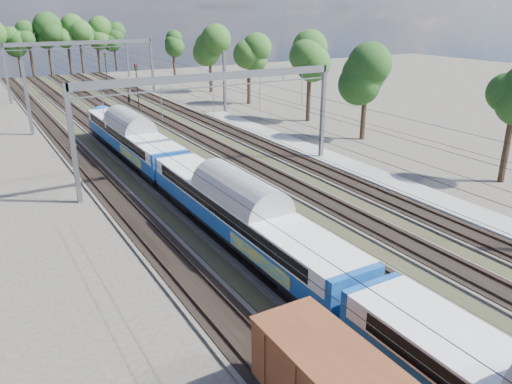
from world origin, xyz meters
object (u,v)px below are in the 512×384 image
emu_train (244,208)px  signal_far (106,64)px  signal_near (137,81)px  worker (129,97)px

emu_train → signal_far: size_ratio=11.66×
signal_far → emu_train: bearing=-102.0°
emu_train → signal_near: signal_near is taller
emu_train → worker: emu_train is taller
worker → signal_far: bearing=-12.8°
signal_near → emu_train: bearing=-99.6°
emu_train → worker: size_ratio=33.07×
signal_far → worker: bearing=-100.5°
worker → signal_near: size_ratio=0.31×
emu_train → signal_far: (11.95, 76.63, 0.90)m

